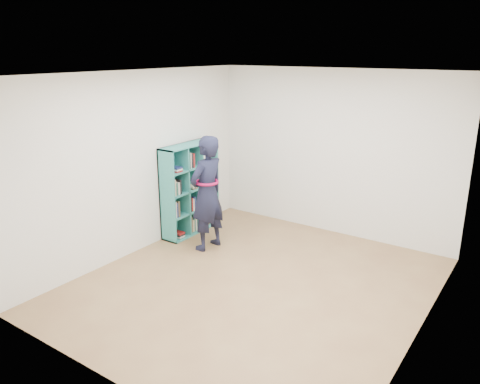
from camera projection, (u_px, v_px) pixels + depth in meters
The scene contains 9 objects.
floor at pixel (254, 284), 5.95m from camera, with size 4.50×4.50×0.00m, color brown.
ceiling at pixel (256, 74), 5.18m from camera, with size 4.50×4.50×0.00m, color white.
wall_left at pixel (137, 164), 6.65m from camera, with size 0.02×4.50×2.60m, color white.
wall_right at pixel (430, 220), 4.48m from camera, with size 0.02×4.50×2.60m, color white.
wall_back at pixel (332, 153), 7.34m from camera, with size 4.00×0.02×2.60m, color white.
wall_front at pixel (105, 251), 3.79m from camera, with size 4.00×0.02×2.60m, color white.
bookshelf at pixel (189, 189), 7.48m from camera, with size 0.32×1.09×1.45m.
person at pixel (207, 193), 6.80m from camera, with size 0.46×0.66×1.70m.
smartphone at pixel (204, 183), 6.91m from camera, with size 0.02×0.10×0.13m.
Camera 1 is at (2.88, -4.50, 2.87)m, focal length 35.00 mm.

